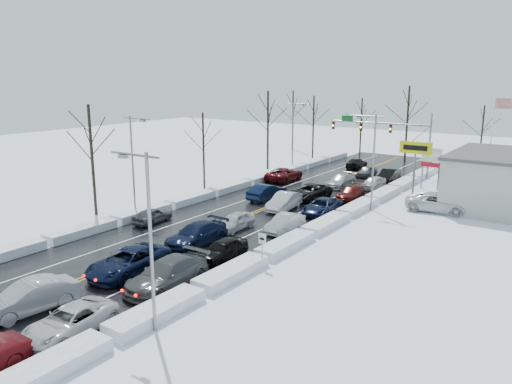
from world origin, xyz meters
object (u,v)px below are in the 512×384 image
Objects in this scene: traffic_signal_mast at (390,132)px; tires_plus_sign at (415,152)px; flagpole at (493,133)px; oncoming_car_0 at (267,199)px.

tires_plus_sign is at bearing -59.54° from traffic_signal_mast.
traffic_signal_mast is 11.90m from flagpole.
traffic_signal_mast is 21.65m from oncoming_car_0.
tires_plus_sign is 1.23× the size of oncoming_car_0.
traffic_signal_mast is at bearing -100.94° from oncoming_car_0.
tires_plus_sign is at bearing -142.49° from oncoming_car_0.
oncoming_car_0 is at bearing -127.41° from flagpole.
flagpole is at bearing -123.66° from oncoming_car_0.
oncoming_car_0 is at bearing -146.23° from tires_plus_sign.
tires_plus_sign is at bearing -108.44° from flagpole.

